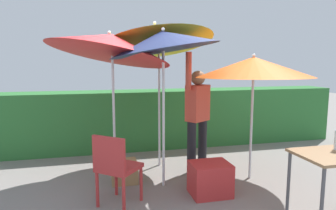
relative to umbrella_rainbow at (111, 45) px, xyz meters
The scene contains 11 objects.
ground_plane 2.16m from the umbrella_rainbow, 23.86° to the right, with size 24.00×24.00×0.00m, color gray.
hedge_row 2.29m from the umbrella_rainbow, 63.62° to the left, with size 8.00×0.70×1.16m, color #2D7033.
umbrella_rainbow is the anchor object (origin of this frame).
umbrella_orange 0.90m from the umbrella_rainbow, 31.28° to the left, with size 1.82×1.80×2.59m.
umbrella_yellow 0.78m from the umbrella_rainbow, 31.73° to the right, with size 1.50×1.48×2.28m.
umbrella_navy 2.05m from the umbrella_rainbow, 11.70° to the right, with size 1.68×1.69×1.85m.
person_vendor 1.67m from the umbrella_rainbow, ahead, with size 0.51×0.38×1.88m.
chair_plastic 1.70m from the umbrella_rainbow, 91.59° to the right, with size 0.62×0.62×0.89m.
cooler_box 2.28m from the umbrella_rainbow, 34.61° to the right, with size 0.51×0.42×0.43m, color red.
crate_cardboard 1.82m from the umbrella_rainbow, 41.09° to the right, with size 0.37×0.36×0.31m, color #9E7A4C.
folding_table 3.13m from the umbrella_rainbow, 38.97° to the right, with size 0.80×0.60×0.78m.
Camera 1 is at (-1.03, -4.02, 1.73)m, focal length 32.39 mm.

